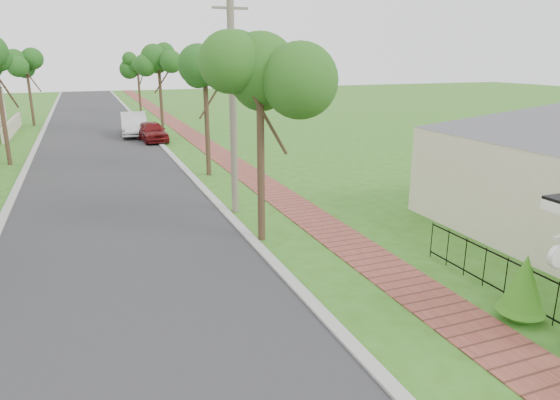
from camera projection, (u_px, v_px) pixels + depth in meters
ground at (343, 379)px, 8.61m from camera, size 160.00×160.00×0.00m
road at (104, 166)px, 25.46m from camera, size 7.00×120.00×0.02m
kerb_right at (176, 160)px, 26.74m from camera, size 0.30×120.00×0.10m
kerb_left at (25, 171)px, 24.18m from camera, size 0.30×120.00×0.10m
sidewalk at (223, 157)px, 27.65m from camera, size 1.50×120.00×0.03m
picket_fence at (556, 303)px, 10.18m from camera, size 0.03×8.02×1.00m
street_trees at (94, 70)px, 30.37m from camera, size 10.70×37.65×5.89m
parked_car_red at (152, 132)px, 32.44m from camera, size 1.85×3.92×1.29m
parked_car_white at (134, 124)px, 34.82m from camera, size 1.97×4.90×1.58m
near_tree at (260, 90)px, 13.97m from camera, size 2.19×2.19×5.61m
utility_pole at (233, 108)px, 16.90m from camera, size 1.20×0.24×7.26m
station_clock at (559, 255)px, 8.92m from camera, size 0.76×0.13×0.62m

